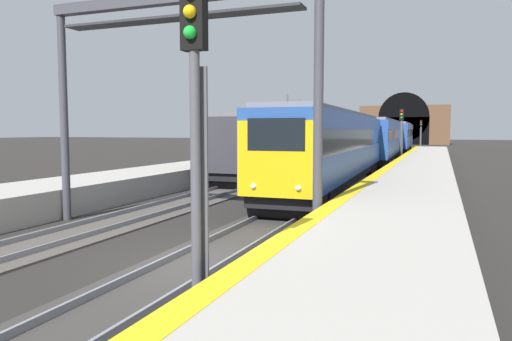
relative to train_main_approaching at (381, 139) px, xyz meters
The scene contains 13 objects.
ground_plane 36.60m from the train_main_approaching, behind, with size 320.00×320.00×0.00m, color #282623.
platform_right 36.80m from the train_main_approaching, behind, with size 112.00×3.73×1.08m, color #ADA89E.
platform_right_edge_strip 36.63m from the train_main_approaching, behind, with size 112.00×0.50×0.01m, color yellow.
track_main_line 36.60m from the train_main_approaching, behind, with size 160.00×2.63×0.21m.
track_adjacent_line 36.95m from the train_main_approaching, behind, with size 160.00×2.77×0.21m.
train_main_approaching is the anchor object (origin of this frame).
train_adjacent_platform 7.22m from the train_main_approaching, 135.08° to the left, with size 37.31×2.87×5.01m.
railway_signal_near 40.11m from the train_main_approaching, behind, with size 0.39×0.38×5.47m.
railway_signal_mid 1.98m from the train_main_approaching, 79.92° to the right, with size 0.39×0.38×5.14m.
railway_signal_far 45.04m from the train_main_approaching, ahead, with size 0.39×0.38×4.92m.
overhead_signal_gantry 33.37m from the train_main_approaching, behind, with size 0.70×9.45×7.52m.
tunnel_portal 64.51m from the train_main_approaching, ahead, with size 2.64×19.02×11.29m.
catenary_mast_near 13.56m from the train_main_approaching, 57.98° to the left, with size 0.22×1.79×7.27m.
Camera 1 is at (-10.16, -5.34, 3.23)m, focal length 33.97 mm.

